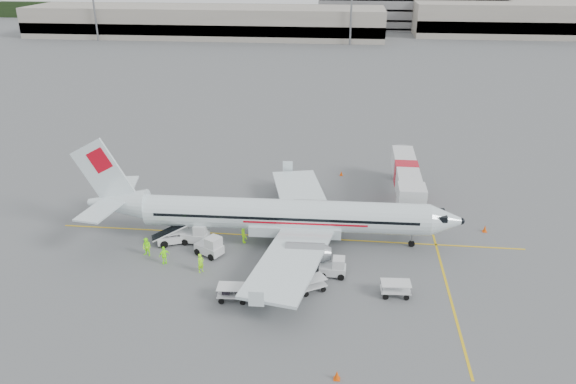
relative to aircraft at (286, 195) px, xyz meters
name	(u,v)px	position (x,y,z in m)	size (l,w,h in m)	color
ground	(286,237)	(-0.11, 0.91, -4.73)	(360.00, 360.00, 0.00)	#56595B
stripe_lead	(286,237)	(-0.11, 0.91, -4.73)	(44.00, 0.20, 0.01)	yellow
stripe_cross	(449,293)	(13.89, -7.09, -4.73)	(0.20, 20.00, 0.01)	yellow
terminal_west	(205,22)	(-40.11, 130.91, -0.23)	(110.00, 22.00, 9.00)	gray
terminal_east	(559,19)	(69.89, 145.91, 0.27)	(90.00, 26.00, 10.00)	gray
parking_garage	(410,6)	(24.89, 160.91, 2.27)	(62.00, 24.00, 14.00)	slate
treeline	(338,13)	(-0.11, 175.91, -1.73)	(300.00, 3.00, 6.00)	black
mast_west	(93,2)	(-70.11, 118.91, 6.27)	(3.20, 1.20, 22.00)	slate
mast_center	(351,5)	(4.89, 118.91, 6.27)	(3.20, 1.20, 22.00)	slate
aircraft	(286,195)	(0.00, 0.00, 0.00)	(34.32, 26.90, 9.46)	white
jet_bridge	(405,182)	(11.73, 10.97, -2.61)	(3.03, 16.14, 4.24)	silver
belt_loader	(178,228)	(-9.91, -1.09, -3.27)	(5.38, 2.02, 2.91)	silver
tug_fore	(333,267)	(4.55, -5.50, -3.88)	(2.20, 1.26, 1.70)	silver
tug_mid	(209,245)	(-6.52, -3.16, -3.80)	(2.42, 1.39, 1.87)	silver
tug_aft	(195,233)	(-8.32, -1.09, -3.79)	(2.44, 1.40, 1.89)	silver
cart_loaded_a	(178,236)	(-9.97, -1.09, -4.20)	(2.04, 1.21, 1.07)	silver
cart_loaded_b	(233,293)	(-2.99, -9.87, -4.11)	(2.40, 1.42, 1.25)	silver
cart_empty_a	(312,284)	(2.98, -7.94, -4.15)	(2.23, 1.32, 1.16)	silver
cart_empty_b	(395,289)	(9.59, -7.90, -4.13)	(2.32, 1.37, 1.21)	silver
cone_nose	(485,229)	(18.91, 4.08, -4.38)	(0.42, 0.42, 0.69)	#F04D06
cone_port	(341,173)	(4.77, 17.35, -4.43)	(0.37, 0.37, 0.60)	#F04D06
cone_stbd	(337,375)	(5.30, -17.84, -4.39)	(0.42, 0.42, 0.68)	#F04D06
crew_a	(201,263)	(-6.52, -6.11, -3.88)	(0.62, 0.41, 1.71)	#94FF10
crew_b	(147,247)	(-11.96, -3.96, -3.86)	(0.84, 0.66, 1.73)	#94FF10
crew_c	(244,233)	(-3.81, -0.59, -3.77)	(1.24, 0.71, 1.92)	#94FF10
crew_d	(164,255)	(-9.99, -5.15, -3.90)	(0.98, 0.41, 1.67)	#94FF10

